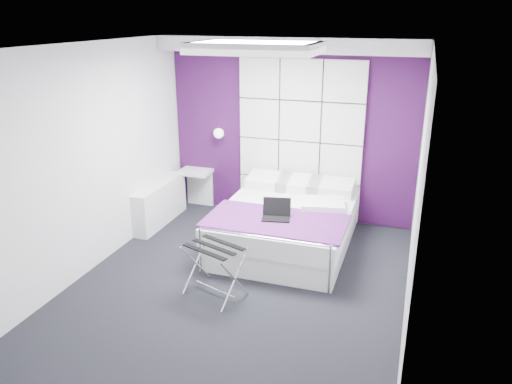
% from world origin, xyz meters
% --- Properties ---
extents(floor, '(4.40, 4.40, 0.00)m').
position_xyz_m(floor, '(0.00, 0.00, 0.00)').
color(floor, black).
rests_on(floor, ground).
extents(ceiling, '(4.40, 4.40, 0.00)m').
position_xyz_m(ceiling, '(0.00, 0.00, 2.60)').
color(ceiling, white).
rests_on(ceiling, wall_back).
extents(wall_back, '(3.60, 0.00, 3.60)m').
position_xyz_m(wall_back, '(0.00, 2.20, 1.30)').
color(wall_back, silver).
rests_on(wall_back, floor).
extents(wall_left, '(0.00, 4.40, 4.40)m').
position_xyz_m(wall_left, '(-1.80, 0.00, 1.30)').
color(wall_left, silver).
rests_on(wall_left, floor).
extents(wall_right, '(0.00, 4.40, 4.40)m').
position_xyz_m(wall_right, '(1.80, 0.00, 1.30)').
color(wall_right, silver).
rests_on(wall_right, floor).
extents(accent_wall, '(3.58, 0.02, 2.58)m').
position_xyz_m(accent_wall, '(0.00, 2.19, 1.30)').
color(accent_wall, '#350D3B').
rests_on(accent_wall, wall_back).
extents(soffit, '(3.58, 0.50, 0.20)m').
position_xyz_m(soffit, '(0.00, 1.95, 2.50)').
color(soffit, white).
rests_on(soffit, wall_back).
extents(headboard, '(1.80, 0.08, 2.30)m').
position_xyz_m(headboard, '(0.15, 2.14, 1.17)').
color(headboard, white).
rests_on(headboard, wall_back).
extents(skylight, '(1.36, 0.86, 0.12)m').
position_xyz_m(skylight, '(0.00, 0.60, 2.55)').
color(skylight, white).
rests_on(skylight, ceiling).
extents(wall_lamp, '(0.15, 0.15, 0.15)m').
position_xyz_m(wall_lamp, '(-1.05, 2.06, 1.22)').
color(wall_lamp, white).
rests_on(wall_lamp, wall_back).
extents(radiator, '(0.22, 1.20, 0.60)m').
position_xyz_m(radiator, '(-1.69, 1.30, 0.30)').
color(radiator, white).
rests_on(radiator, floor).
extents(bed, '(1.67, 2.02, 0.71)m').
position_xyz_m(bed, '(0.24, 1.13, 0.30)').
color(bed, white).
rests_on(bed, floor).
extents(nightstand, '(0.48, 0.37, 0.05)m').
position_xyz_m(nightstand, '(-1.45, 2.02, 0.59)').
color(nightstand, white).
rests_on(nightstand, wall_back).
extents(luggage_rack, '(0.58, 0.43, 0.58)m').
position_xyz_m(luggage_rack, '(-0.17, -0.28, 0.29)').
color(luggage_rack, silver).
rests_on(luggage_rack, floor).
extents(laptop, '(0.33, 0.24, 0.24)m').
position_xyz_m(laptop, '(0.24, 0.70, 0.63)').
color(laptop, black).
rests_on(laptop, bed).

